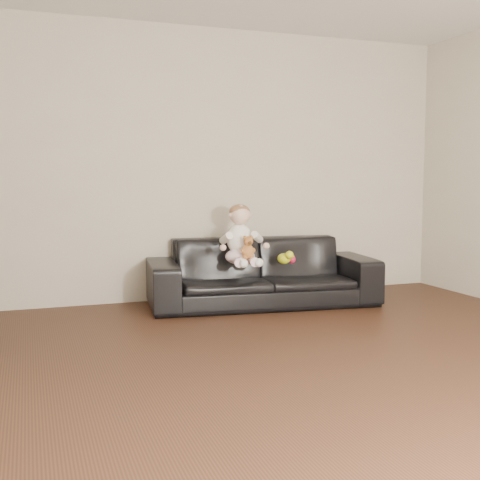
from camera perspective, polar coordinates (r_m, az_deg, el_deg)
name	(u,v)px	position (r m, az deg, el deg)	size (l,w,h in m)	color
floor	(347,387)	(3.51, 10.07, -13.57)	(5.50, 5.50, 0.00)	#3A2114
wall_back	(207,165)	(5.86, -3.16, 7.14)	(5.00, 5.00, 0.00)	#BEB4A0
sofa	(262,272)	(5.58, 2.11, -3.05)	(2.08, 0.81, 0.61)	black
baby	(241,238)	(5.34, 0.05, 0.18)	(0.41, 0.49, 0.54)	#F8D1DA
teddy_bear	(248,248)	(5.20, 0.76, -0.74)	(0.12, 0.12, 0.20)	#A86630
toy_green	(284,259)	(5.42, 4.19, -1.78)	(0.12, 0.14, 0.10)	#BBC917
toy_rattle	(292,260)	(5.46, 4.94, -1.86)	(0.07, 0.07, 0.07)	#C8173E
toy_blue_disc	(289,261)	(5.56, 4.63, -2.02)	(0.11, 0.11, 0.02)	#188EC3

